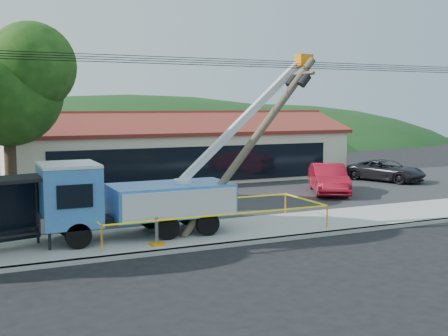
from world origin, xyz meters
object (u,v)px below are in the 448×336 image
leaning_pole (257,135)px  car_dark (386,182)px  utility_truck (133,197)px  car_red (328,195)px  bus_shelter (8,197)px

leaning_pole → car_dark: size_ratio=1.39×
utility_truck → car_red: bearing=24.4°
leaning_pole → bus_shelter: leaning_pole is taller
utility_truck → bus_shelter: utility_truck is taller
car_red → car_dark: bearing=49.2°
car_red → car_dark: (6.45, 2.73, 0.00)m
utility_truck → bus_shelter: size_ratio=3.85×
utility_truck → bus_shelter: 4.40m
car_red → car_dark: 7.00m
utility_truck → car_red: (12.83, 5.81, -1.65)m
bus_shelter → utility_truck: bearing=-7.9°
utility_truck → bus_shelter: bearing=-175.7°
utility_truck → car_red: size_ratio=2.20×
bus_shelter → car_dark: 25.34m
utility_truck → car_dark: (19.28, 8.54, -1.65)m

